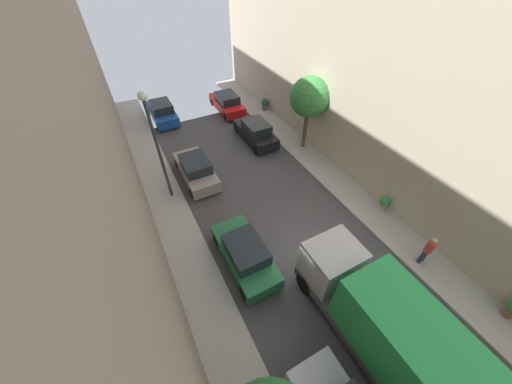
# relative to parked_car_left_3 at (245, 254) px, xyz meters

# --- Properties ---
(ground) EXTENTS (32.00, 32.00, 0.00)m
(ground) POSITION_rel_parked_car_left_3_xyz_m (2.70, -1.37, -0.72)
(ground) COLOR #423F42
(sidewalk_left) EXTENTS (2.00, 44.00, 0.15)m
(sidewalk_left) POSITION_rel_parked_car_left_3_xyz_m (-2.30, -1.37, -0.64)
(sidewalk_left) COLOR #A8A399
(sidewalk_left) RESTS_ON ground
(sidewalk_right) EXTENTS (2.00, 44.00, 0.15)m
(sidewalk_right) POSITION_rel_parked_car_left_3_xyz_m (7.70, -1.37, -0.64)
(sidewalk_right) COLOR #A8A399
(sidewalk_right) RESTS_ON ground
(parked_car_left_3) EXTENTS (1.78, 4.20, 1.57)m
(parked_car_left_3) POSITION_rel_parked_car_left_3_xyz_m (0.00, 0.00, 0.00)
(parked_car_left_3) COLOR #1E6638
(parked_car_left_3) RESTS_ON ground
(parked_car_left_4) EXTENTS (1.78, 4.20, 1.57)m
(parked_car_left_4) POSITION_rel_parked_car_left_3_xyz_m (0.00, 7.03, 0.00)
(parked_car_left_4) COLOR gray
(parked_car_left_4) RESTS_ON ground
(parked_car_left_5) EXTENTS (1.78, 4.20, 1.57)m
(parked_car_left_5) POSITION_rel_parked_car_left_3_xyz_m (0.00, 15.61, 0.00)
(parked_car_left_5) COLOR #194799
(parked_car_left_5) RESTS_ON ground
(parked_car_right_2) EXTENTS (1.78, 4.20, 1.57)m
(parked_car_right_2) POSITION_rel_parked_car_left_3_xyz_m (5.40, 9.20, 0.00)
(parked_car_right_2) COLOR black
(parked_car_right_2) RESTS_ON ground
(parked_car_right_3) EXTENTS (1.78, 4.20, 1.57)m
(parked_car_right_3) POSITION_rel_parked_car_left_3_xyz_m (5.40, 14.56, 0.00)
(parked_car_right_3) COLOR red
(parked_car_right_3) RESTS_ON ground
(delivery_truck) EXTENTS (2.26, 6.60, 3.38)m
(delivery_truck) POSITION_rel_parked_car_left_3_xyz_m (2.70, -5.23, 1.07)
(delivery_truck) COLOR #4C4C51
(delivery_truck) RESTS_ON ground
(pedestrian) EXTENTS (0.40, 0.36, 1.72)m
(pedestrian) POSITION_rel_parked_car_left_3_xyz_m (7.41, -3.90, 0.35)
(pedestrian) COLOR #2D334C
(pedestrian) RESTS_ON sidewalk_right
(street_tree_1) EXTENTS (2.58, 2.58, 5.04)m
(street_tree_1) POSITION_rel_parked_car_left_3_xyz_m (8.00, 6.71, 3.15)
(street_tree_1) COLOR brown
(street_tree_1) RESTS_ON sidewalk_right
(potted_plant_0) EXTENTS (0.64, 0.64, 0.99)m
(potted_plant_0) POSITION_rel_parked_car_left_3_xyz_m (8.30, 12.99, -0.03)
(potted_plant_0) COLOR slate
(potted_plant_0) RESTS_ON sidewalk_right
(potted_plant_4) EXTENTS (0.57, 0.57, 0.86)m
(potted_plant_4) POSITION_rel_parked_car_left_3_xyz_m (8.41, -0.55, -0.07)
(potted_plant_4) COLOR #B2A899
(potted_plant_4) RESTS_ON sidewalk_right
(lamp_post) EXTENTS (0.44, 0.44, 6.36)m
(lamp_post) POSITION_rel_parked_car_left_3_xyz_m (-1.90, 6.14, 3.54)
(lamp_post) COLOR #333338
(lamp_post) RESTS_ON sidewalk_left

